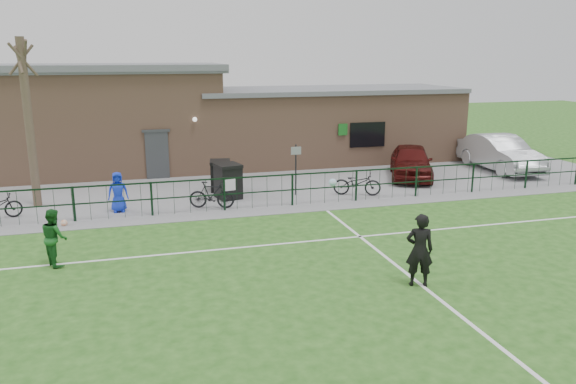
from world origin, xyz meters
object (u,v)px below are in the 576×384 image
object	(u,v)px
car_silver	(500,153)
bicycle_e	(357,183)
wheelie_bin_right	(228,182)
bicycle_d	(212,195)
ball_ground	(64,223)
spectator_child	(118,192)
wheelie_bin_left	(220,177)
car_maroon	(411,161)
outfield_player	(54,237)
sign_post	(296,170)
bare_tree	(29,124)

from	to	relation	value
car_silver	bicycle_e	world-z (taller)	car_silver
wheelie_bin_right	bicycle_e	world-z (taller)	wheelie_bin_right
bicycle_d	ball_ground	distance (m)	4.99
bicycle_d	spectator_child	distance (m)	3.24
wheelie_bin_left	car_maroon	xyz separation A→B (m)	(8.56, 0.13, 0.16)
outfield_player	car_silver	bearing A→B (deg)	-92.89
sign_post	bicycle_d	size ratio (longest dim) A/B	1.23
wheelie_bin_right	car_maroon	bearing A→B (deg)	-3.73
sign_post	bicycle_d	distance (m)	3.65
spectator_child	wheelie_bin_left	bearing A→B (deg)	26.57
outfield_player	bicycle_d	bearing A→B (deg)	-71.51
spectator_child	bicycle_e	bearing A→B (deg)	-2.42
bare_tree	bicycle_d	bearing A→B (deg)	-18.98
car_silver	ball_ground	distance (m)	19.41
wheelie_bin_left	car_silver	bearing A→B (deg)	10.85
car_silver	bicycle_d	distance (m)	14.43
wheelie_bin_left	spectator_child	distance (m)	4.48
spectator_child	ball_ground	distance (m)	2.18
wheelie_bin_right	spectator_child	distance (m)	4.12
sign_post	ball_ground	world-z (taller)	sign_post
wheelie_bin_left	car_silver	xyz separation A→B (m)	(13.39, 0.49, 0.25)
wheelie_bin_right	ball_ground	distance (m)	6.12
car_silver	sign_post	bearing A→B (deg)	-166.95
car_maroon	car_silver	size ratio (longest dim) A/B	0.86
bare_tree	car_maroon	distance (m)	15.55
bicycle_d	spectator_child	xyz separation A→B (m)	(-3.21, 0.40, 0.22)
sign_post	spectator_child	distance (m)	6.71
wheelie_bin_right	spectator_child	world-z (taller)	spectator_child
ball_ground	wheelie_bin_left	bearing A→B (deg)	31.07
bare_tree	wheelie_bin_right	bearing A→B (deg)	-6.82
bare_tree	ball_ground	world-z (taller)	bare_tree
wheelie_bin_right	outfield_player	world-z (taller)	outfield_player
sign_post	car_maroon	world-z (taller)	sign_post
bicycle_d	outfield_player	bearing A→B (deg)	151.82
bare_tree	sign_post	distance (m)	9.81
bare_tree	car_maroon	world-z (taller)	bare_tree
bicycle_e	car_maroon	bearing A→B (deg)	-34.13
car_silver	bicycle_e	xyz separation A→B (m)	(-8.35, -2.68, -0.35)
wheelie_bin_left	outfield_player	xyz separation A→B (m)	(-5.44, -6.97, 0.17)
ball_ground	car_silver	bearing A→B (deg)	11.53
car_silver	bicycle_d	world-z (taller)	car_silver
wheelie_bin_right	spectator_child	size ratio (longest dim) A/B	0.88
sign_post	spectator_child	xyz separation A→B (m)	(-6.67, -0.67, -0.29)
bicycle_e	ball_ground	bearing A→B (deg)	118.91
wheelie_bin_right	car_silver	distance (m)	13.40
sign_post	bicycle_d	world-z (taller)	sign_post
bare_tree	wheelie_bin_right	xyz separation A→B (m)	(6.92, -0.83, -2.36)
car_maroon	bicycle_e	size ratio (longest dim) A/B	2.35
spectator_child	outfield_player	xyz separation A→B (m)	(-1.52, -4.81, 0.03)
bicycle_d	bicycle_e	xyz separation A→B (m)	(5.75, 0.37, -0.00)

